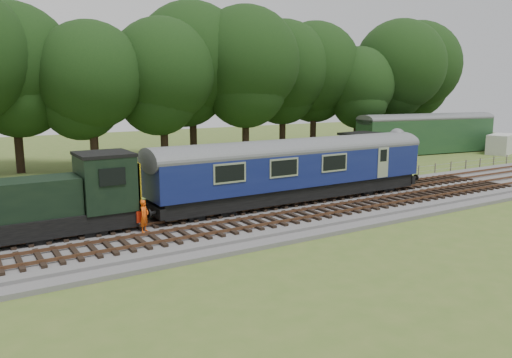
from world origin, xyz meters
TOP-DOWN VIEW (x-y plane):
  - ground at (0.00, 0.00)m, footprint 120.00×120.00m
  - ballast at (0.00, 0.00)m, footprint 70.00×7.00m
  - track_north at (0.00, 1.40)m, footprint 67.20×2.40m
  - track_south at (0.00, -1.60)m, footprint 67.20×2.40m
  - fence at (0.00, 4.50)m, footprint 64.00×0.12m
  - tree_line at (0.00, 22.00)m, footprint 70.00×8.00m
  - dmu_railcar at (1.45, 1.40)m, footprint 18.05×2.86m
  - shunter_loco at (-12.48, 1.40)m, footprint 8.92×2.60m
  - worker at (-8.39, -0.04)m, footprint 0.67×0.65m
  - parked_coach at (28.88, 14.47)m, footprint 17.04×5.22m
  - shed at (17.36, 12.18)m, footprint 3.94×3.94m
  - caravan at (35.72, 9.99)m, footprint 4.79×3.41m

SIDE VIEW (x-z plane):
  - ground at x=0.00m, z-range 0.00..0.00m
  - fence at x=0.00m, z-range -0.50..0.50m
  - tree_line at x=0.00m, z-range -9.00..9.00m
  - ballast at x=0.00m, z-range 0.00..0.35m
  - track_north at x=0.00m, z-range 0.31..0.52m
  - track_south at x=0.00m, z-range 0.31..0.52m
  - caravan at x=35.72m, z-range 0.00..2.12m
  - worker at x=-8.39m, z-range 0.35..1.90m
  - shed at x=17.36m, z-range 0.02..2.98m
  - shunter_loco at x=-12.48m, z-range 0.29..3.66m
  - parked_coach at x=28.88m, z-range 0.26..4.56m
  - dmu_railcar at x=1.45m, z-range 0.67..4.54m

